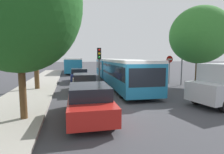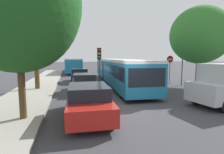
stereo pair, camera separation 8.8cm
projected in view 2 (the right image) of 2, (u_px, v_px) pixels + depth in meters
name	position (u px, v px, depth m)	size (l,w,h in m)	color
ground_plane	(128.00, 109.00, 9.01)	(200.00, 200.00, 0.00)	#3D3D42
kerb_strip_left	(43.00, 81.00, 18.98)	(3.20, 33.49, 0.14)	#9E998E
articulated_bus	(117.00, 69.00, 17.90)	(3.59, 16.81, 2.48)	teal
city_bus_rear	(74.00, 64.00, 31.04)	(3.11, 11.77, 2.51)	teal
queued_car_red	(88.00, 101.00, 7.64)	(1.95, 4.29, 1.47)	#B21E19
queued_car_tan	(84.00, 83.00, 13.54)	(1.86, 4.09, 1.40)	tan
queued_car_navy	(80.00, 75.00, 19.08)	(1.92, 4.23, 1.45)	navy
traffic_light	(99.00, 59.00, 13.81)	(0.36, 0.38, 3.40)	#56595E
no_entry_sign	(170.00, 65.00, 17.51)	(0.70, 0.08, 2.82)	#56595E
direction_sign_post	(183.00, 58.00, 16.48)	(0.27, 1.39, 3.60)	#56595E
tree_left_near	(17.00, 2.00, 6.75)	(5.00, 5.00, 7.58)	#51381E
tree_left_mid	(35.00, 29.00, 13.67)	(3.87, 3.87, 7.01)	#51381E
tree_right_near	(199.00, 37.00, 15.30)	(5.09, 5.09, 7.06)	#51381E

